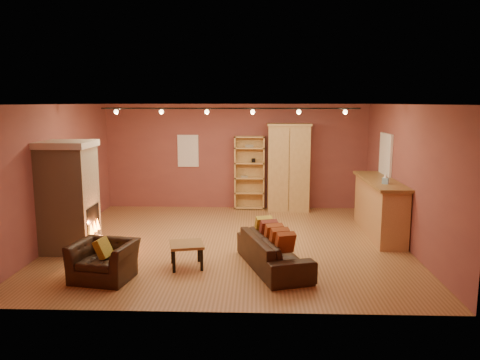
{
  "coord_description": "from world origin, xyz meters",
  "views": [
    {
      "loc": [
        0.54,
        -9.25,
        2.83
      ],
      "look_at": [
        0.21,
        0.2,
        1.27
      ],
      "focal_mm": 35.0,
      "sensor_mm": 36.0,
      "label": 1
    }
  ],
  "objects_px": {
    "bar_counter": "(379,207)",
    "loveseat": "(273,246)",
    "bookcase": "(249,172)",
    "armchair": "(104,254)",
    "coffee_table": "(187,247)",
    "fireplace": "(69,196)",
    "armoire": "(288,167)"
  },
  "relations": [
    {
      "from": "bookcase",
      "to": "bar_counter",
      "type": "bearing_deg",
      "value": -40.8
    },
    {
      "from": "bookcase",
      "to": "armoire",
      "type": "height_order",
      "value": "armoire"
    },
    {
      "from": "loveseat",
      "to": "armchair",
      "type": "distance_m",
      "value": 2.83
    },
    {
      "from": "fireplace",
      "to": "coffee_table",
      "type": "distance_m",
      "value": 2.63
    },
    {
      "from": "armoire",
      "to": "bookcase",
      "type": "bearing_deg",
      "value": 169.63
    },
    {
      "from": "fireplace",
      "to": "bookcase",
      "type": "height_order",
      "value": "fireplace"
    },
    {
      "from": "fireplace",
      "to": "armoire",
      "type": "xyz_separation_m",
      "value": [
        4.42,
        3.56,
        0.1
      ]
    },
    {
      "from": "bar_counter",
      "to": "loveseat",
      "type": "relative_size",
      "value": 1.24
    },
    {
      "from": "bookcase",
      "to": "armoire",
      "type": "bearing_deg",
      "value": -10.37
    },
    {
      "from": "coffee_table",
      "to": "armoire",
      "type": "bearing_deg",
      "value": 65.3
    },
    {
      "from": "armoire",
      "to": "coffee_table",
      "type": "xyz_separation_m",
      "value": [
        -2.04,
        -4.44,
        -0.79
      ]
    },
    {
      "from": "loveseat",
      "to": "fireplace",
      "type": "bearing_deg",
      "value": 59.74
    },
    {
      "from": "bar_counter",
      "to": "loveseat",
      "type": "bearing_deg",
      "value": -137.48
    },
    {
      "from": "bookcase",
      "to": "armchair",
      "type": "bearing_deg",
      "value": -113.48
    },
    {
      "from": "fireplace",
      "to": "bookcase",
      "type": "relative_size",
      "value": 1.08
    },
    {
      "from": "coffee_table",
      "to": "armchair",
      "type": "bearing_deg",
      "value": -154.31
    },
    {
      "from": "fireplace",
      "to": "coffee_table",
      "type": "relative_size",
      "value": 3.14
    },
    {
      "from": "bookcase",
      "to": "armchair",
      "type": "relative_size",
      "value": 1.88
    },
    {
      "from": "bookcase",
      "to": "armchair",
      "type": "xyz_separation_m",
      "value": [
        -2.27,
        -5.23,
        -0.58
      ]
    },
    {
      "from": "armchair",
      "to": "armoire",
      "type": "bearing_deg",
      "value": 66.97
    },
    {
      "from": "armoire",
      "to": "armchair",
      "type": "xyz_separation_m",
      "value": [
        -3.3,
        -5.05,
        -0.74
      ]
    },
    {
      "from": "loveseat",
      "to": "armoire",
      "type": "bearing_deg",
      "value": -24.57
    },
    {
      "from": "armoire",
      "to": "bar_counter",
      "type": "distance_m",
      "value": 2.96
    },
    {
      "from": "bookcase",
      "to": "loveseat",
      "type": "xyz_separation_m",
      "value": [
        0.49,
        -4.62,
        -0.6
      ]
    },
    {
      "from": "bar_counter",
      "to": "armoire",
      "type": "bearing_deg",
      "value": 128.72
    },
    {
      "from": "bookcase",
      "to": "armchair",
      "type": "height_order",
      "value": "bookcase"
    },
    {
      "from": "bookcase",
      "to": "coffee_table",
      "type": "relative_size",
      "value": 2.9
    },
    {
      "from": "fireplace",
      "to": "armoire",
      "type": "height_order",
      "value": "armoire"
    },
    {
      "from": "bar_counter",
      "to": "bookcase",
      "type": "bearing_deg",
      "value": 139.2
    },
    {
      "from": "armoire",
      "to": "fireplace",
      "type": "bearing_deg",
      "value": -141.19
    },
    {
      "from": "bookcase",
      "to": "coffee_table",
      "type": "xyz_separation_m",
      "value": [
        -1.02,
        -4.63,
        -0.63
      ]
    },
    {
      "from": "armoire",
      "to": "loveseat",
      "type": "height_order",
      "value": "armoire"
    }
  ]
}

